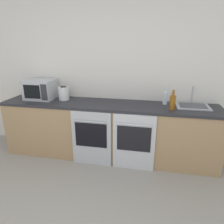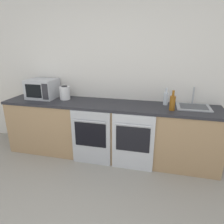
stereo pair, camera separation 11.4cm
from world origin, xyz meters
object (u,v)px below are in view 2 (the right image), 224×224
(bottle_clear, at_px, (166,98))
(oven_left, at_px, (91,138))
(kettle, at_px, (65,93))
(sink, at_px, (193,106))
(oven_right, at_px, (133,143))
(microwave, at_px, (43,89))
(bottle_amber, at_px, (172,103))

(bottle_clear, bearing_deg, oven_left, -156.16)
(oven_left, bearing_deg, kettle, 145.03)
(kettle, bearing_deg, oven_left, -34.97)
(sink, bearing_deg, bottle_clear, 172.99)
(oven_right, height_order, microwave, microwave)
(sink, bearing_deg, kettle, -179.61)
(microwave, xyz_separation_m, bottle_amber, (2.09, -0.19, -0.05))
(oven_left, bearing_deg, oven_right, 0.00)
(oven_left, distance_m, sink, 1.56)
(microwave, xyz_separation_m, sink, (2.39, 0.01, -0.14))
(bottle_clear, height_order, sink, sink)
(oven_right, height_order, sink, sink)
(oven_left, bearing_deg, microwave, 157.75)
(oven_left, distance_m, bottle_amber, 1.27)
(bottle_clear, bearing_deg, sink, -7.01)
(oven_right, height_order, kettle, kettle)
(bottle_amber, bearing_deg, kettle, 173.69)
(kettle, bearing_deg, oven_right, -18.40)
(bottle_clear, distance_m, bottle_amber, 0.26)
(oven_right, xyz_separation_m, bottle_amber, (0.50, 0.21, 0.57))
(kettle, height_order, sink, sink)
(oven_left, bearing_deg, bottle_amber, 10.61)
(microwave, relative_size, bottle_clear, 1.81)
(oven_right, height_order, bottle_clear, bottle_clear)
(kettle, xyz_separation_m, sink, (1.99, 0.01, -0.09))
(bottle_amber, bearing_deg, oven_right, -157.06)
(kettle, distance_m, sink, 2.00)
(oven_right, bearing_deg, bottle_amber, 22.94)
(bottle_clear, relative_size, kettle, 1.14)
(oven_left, height_order, kettle, kettle)
(microwave, bearing_deg, sink, 0.35)
(bottle_clear, xyz_separation_m, kettle, (-1.60, -0.06, 0.01))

